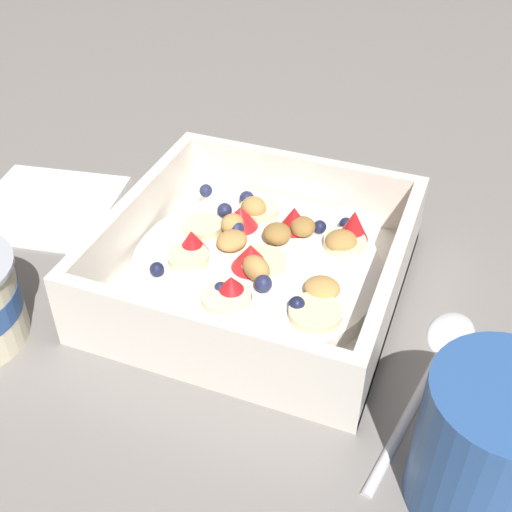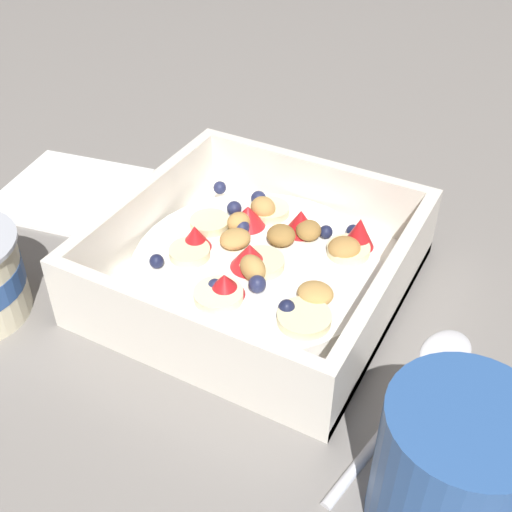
{
  "view_description": "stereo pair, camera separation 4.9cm",
  "coord_description": "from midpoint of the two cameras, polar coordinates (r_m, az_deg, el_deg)",
  "views": [
    {
      "loc": [
        -0.15,
        0.34,
        0.33
      ],
      "look_at": [
        -0.01,
        -0.02,
        0.03
      ],
      "focal_mm": 45.86,
      "sensor_mm": 36.0,
      "label": 1
    },
    {
      "loc": [
        -0.19,
        0.32,
        0.33
      ],
      "look_at": [
        -0.01,
        -0.02,
        0.03
      ],
      "focal_mm": 45.86,
      "sensor_mm": 36.0,
      "label": 2
    }
  ],
  "objects": [
    {
      "name": "ground_plane",
      "position": [
        0.5,
        -4.63,
        -3.74
      ],
      "size": [
        2.4,
        2.4,
        0.0
      ],
      "primitive_type": "plane",
      "color": "gray"
    },
    {
      "name": "fruit_bowl",
      "position": [
        0.49,
        -2.71,
        -0.96
      ],
      "size": [
        0.21,
        0.21,
        0.06
      ],
      "color": "white",
      "rests_on": "ground"
    },
    {
      "name": "spoon",
      "position": [
        0.46,
        12.8,
        -8.45
      ],
      "size": [
        0.05,
        0.17,
        0.01
      ],
      "color": "silver",
      "rests_on": "ground"
    },
    {
      "name": "coffee_mug",
      "position": [
        0.37,
        16.58,
        -16.11
      ],
      "size": [
        0.11,
        0.08,
        0.09
      ],
      "color": "#2D5699",
      "rests_on": "ground"
    },
    {
      "name": "folded_napkin",
      "position": [
        0.63,
        -20.08,
        4.13
      ],
      "size": [
        0.14,
        0.14,
        0.01
      ],
      "primitive_type": "cube",
      "rotation": [
        0.0,
        0.0,
        0.17
      ],
      "color": "white",
      "rests_on": "ground"
    }
  ]
}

